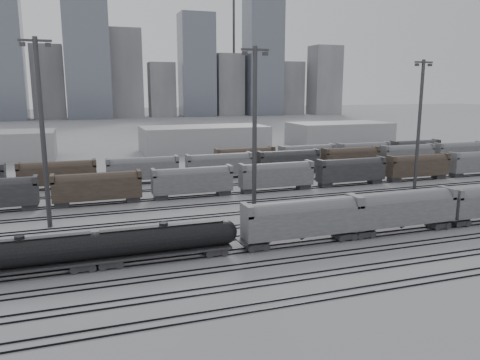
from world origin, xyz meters
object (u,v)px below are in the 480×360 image
object	(u,v)px
tank_car_a	(21,255)
hopper_car_b	(403,208)
tank_car_b	(164,240)
light_mast_c	(255,133)
hopper_car_a	(302,218)

from	to	relation	value
tank_car_a	hopper_car_b	xyz separation A→B (m)	(48.96, 0.00, 0.98)
tank_car_a	tank_car_b	xyz separation A→B (m)	(15.35, 0.00, -0.00)
hopper_car_b	light_mast_c	distance (m)	23.45
tank_car_b	hopper_car_b	xyz separation A→B (m)	(33.61, 0.00, 0.98)
hopper_car_a	light_mast_c	distance (m)	14.99
hopper_car_a	hopper_car_b	xyz separation A→B (m)	(15.64, 0.00, 0.00)
tank_car_a	hopper_car_a	size ratio (longest dim) A/B	1.12
tank_car_a	hopper_car_b	size ratio (longest dim) A/B	1.12
hopper_car_a	hopper_car_b	size ratio (longest dim) A/B	1.00
tank_car_a	tank_car_b	size ratio (longest dim) A/B	1.00
light_mast_c	tank_car_a	bearing A→B (deg)	-160.79
tank_car_b	hopper_car_a	size ratio (longest dim) A/B	1.12
tank_car_b	hopper_car_a	world-z (taller)	hopper_car_a
hopper_car_a	hopper_car_b	distance (m)	15.64
tank_car_a	hopper_car_a	world-z (taller)	hopper_car_a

